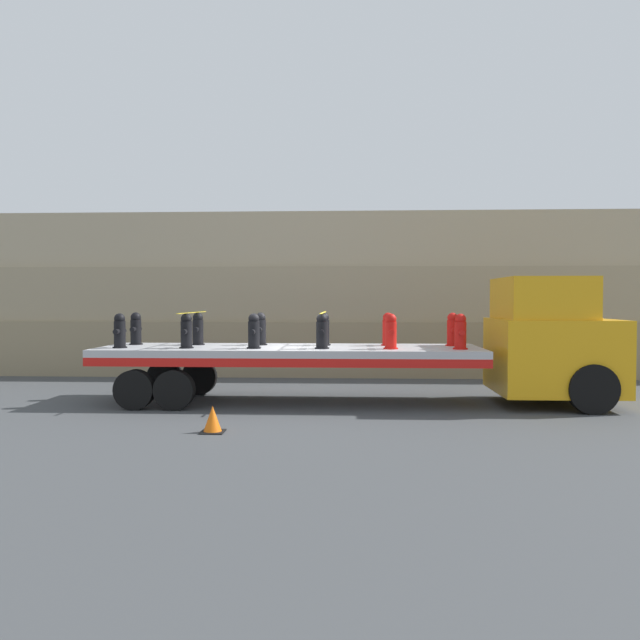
{
  "coord_description": "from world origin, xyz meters",
  "views": [
    {
      "loc": [
        1.49,
        -15.26,
        2.53
      ],
      "look_at": [
        0.74,
        0.0,
        2.04
      ],
      "focal_mm": 35.0,
      "sensor_mm": 36.0,
      "label": 1
    }
  ],
  "objects_px": {
    "truck_cab": "(555,342)",
    "fire_hydrant_black_far_3": "(324,329)",
    "flatbed_trailer": "(267,357)",
    "fire_hydrant_black_far_2": "(261,329)",
    "fire_hydrant_black_near_0": "(120,331)",
    "fire_hydrant_red_near_4": "(391,332)",
    "fire_hydrant_red_near_5": "(460,332)",
    "fire_hydrant_black_far_1": "(198,329)",
    "fire_hydrant_black_far_0": "(136,329)",
    "fire_hydrant_red_far_4": "(388,330)",
    "traffic_cone": "(213,420)",
    "fire_hydrant_black_near_1": "(186,331)",
    "fire_hydrant_black_near_3": "(322,332)",
    "fire_hydrant_black_near_2": "(254,331)",
    "fire_hydrant_red_far_5": "(452,330)"
  },
  "relations": [
    {
      "from": "fire_hydrant_black_far_2",
      "to": "flatbed_trailer",
      "type": "bearing_deg",
      "value": -66.95
    },
    {
      "from": "fire_hydrant_black_near_1",
      "to": "fire_hydrant_red_far_5",
      "type": "distance_m",
      "value": 6.59
    },
    {
      "from": "fire_hydrant_black_far_3",
      "to": "traffic_cone",
      "type": "height_order",
      "value": "fire_hydrant_black_far_3"
    },
    {
      "from": "truck_cab",
      "to": "fire_hydrant_red_near_5",
      "type": "distance_m",
      "value": 2.44
    },
    {
      "from": "flatbed_trailer",
      "to": "fire_hydrant_red_near_4",
      "type": "distance_m",
      "value": 3.13
    },
    {
      "from": "fire_hydrant_red_near_4",
      "to": "fire_hydrant_black_far_0",
      "type": "bearing_deg",
      "value": 170.13
    },
    {
      "from": "fire_hydrant_red_near_4",
      "to": "fire_hydrant_black_near_2",
      "type": "bearing_deg",
      "value": 180.0
    },
    {
      "from": "fire_hydrant_black_far_1",
      "to": "fire_hydrant_red_near_4",
      "type": "relative_size",
      "value": 1.0
    },
    {
      "from": "truck_cab",
      "to": "fire_hydrant_red_near_5",
      "type": "relative_size",
      "value": 3.67
    },
    {
      "from": "fire_hydrant_red_near_4",
      "to": "fire_hydrant_red_near_5",
      "type": "height_order",
      "value": "same"
    },
    {
      "from": "fire_hydrant_black_far_2",
      "to": "fire_hydrant_red_near_5",
      "type": "xyz_separation_m",
      "value": [
        4.87,
        -1.13,
        0.0
      ]
    },
    {
      "from": "fire_hydrant_black_near_1",
      "to": "fire_hydrant_black_far_1",
      "type": "relative_size",
      "value": 1.0
    },
    {
      "from": "fire_hydrant_red_near_4",
      "to": "fire_hydrant_red_far_5",
      "type": "bearing_deg",
      "value": 34.82
    },
    {
      "from": "fire_hydrant_black_near_2",
      "to": "fire_hydrant_red_near_4",
      "type": "height_order",
      "value": "same"
    },
    {
      "from": "flatbed_trailer",
      "to": "traffic_cone",
      "type": "bearing_deg",
      "value": -99.17
    },
    {
      "from": "fire_hydrant_black_far_0",
      "to": "fire_hydrant_black_near_1",
      "type": "relative_size",
      "value": 1.0
    },
    {
      "from": "flatbed_trailer",
      "to": "traffic_cone",
      "type": "height_order",
      "value": "flatbed_trailer"
    },
    {
      "from": "fire_hydrant_black_near_0",
      "to": "fire_hydrant_black_near_2",
      "type": "height_order",
      "value": "same"
    },
    {
      "from": "fire_hydrant_black_far_0",
      "to": "fire_hydrant_black_far_2",
      "type": "relative_size",
      "value": 1.0
    },
    {
      "from": "truck_cab",
      "to": "fire_hydrant_black_far_3",
      "type": "distance_m",
      "value": 5.64
    },
    {
      "from": "fire_hydrant_black_near_1",
      "to": "fire_hydrant_red_far_4",
      "type": "relative_size",
      "value": 1.0
    },
    {
      "from": "fire_hydrant_black_near_0",
      "to": "fire_hydrant_black_near_3",
      "type": "relative_size",
      "value": 1.0
    },
    {
      "from": "fire_hydrant_black_far_0",
      "to": "traffic_cone",
      "type": "relative_size",
      "value": 1.64
    },
    {
      "from": "fire_hydrant_black_far_1",
      "to": "traffic_cone",
      "type": "height_order",
      "value": "fire_hydrant_black_far_1"
    },
    {
      "from": "fire_hydrant_black_far_2",
      "to": "fire_hydrant_red_far_5",
      "type": "height_order",
      "value": "same"
    },
    {
      "from": "truck_cab",
      "to": "fire_hydrant_black_near_3",
      "type": "xyz_separation_m",
      "value": [
        -5.61,
        -0.56,
        0.26
      ]
    },
    {
      "from": "flatbed_trailer",
      "to": "fire_hydrant_black_near_0",
      "type": "relative_size",
      "value": 11.14
    },
    {
      "from": "fire_hydrant_black_far_2",
      "to": "traffic_cone",
      "type": "xyz_separation_m",
      "value": [
        -0.33,
        -4.11,
        -1.54
      ]
    },
    {
      "from": "fire_hydrant_black_far_0",
      "to": "fire_hydrant_red_near_5",
      "type": "xyz_separation_m",
      "value": [
        8.11,
        -1.13,
        0.0
      ]
    },
    {
      "from": "fire_hydrant_black_far_2",
      "to": "fire_hydrant_black_far_1",
      "type": "bearing_deg",
      "value": 180.0
    },
    {
      "from": "truck_cab",
      "to": "fire_hydrant_black_near_1",
      "type": "distance_m",
      "value": 8.88
    },
    {
      "from": "fire_hydrant_black_far_1",
      "to": "fire_hydrant_black_far_3",
      "type": "distance_m",
      "value": 3.25
    },
    {
      "from": "truck_cab",
      "to": "fire_hydrant_black_near_1",
      "type": "xyz_separation_m",
      "value": [
        -8.85,
        -0.56,
        0.26
      ]
    },
    {
      "from": "flatbed_trailer",
      "to": "fire_hydrant_black_far_0",
      "type": "relative_size",
      "value": 11.14
    },
    {
      "from": "traffic_cone",
      "to": "fire_hydrant_black_near_1",
      "type": "bearing_deg",
      "value": 113.42
    },
    {
      "from": "fire_hydrant_red_far_5",
      "to": "traffic_cone",
      "type": "height_order",
      "value": "fire_hydrant_red_far_5"
    },
    {
      "from": "fire_hydrant_red_far_5",
      "to": "traffic_cone",
      "type": "bearing_deg",
      "value": -141.69
    },
    {
      "from": "flatbed_trailer",
      "to": "fire_hydrant_red_near_5",
      "type": "height_order",
      "value": "fire_hydrant_red_near_5"
    },
    {
      "from": "truck_cab",
      "to": "fire_hydrant_red_far_4",
      "type": "height_order",
      "value": "truck_cab"
    },
    {
      "from": "fire_hydrant_black_far_3",
      "to": "fire_hydrant_red_far_4",
      "type": "distance_m",
      "value": 1.62
    },
    {
      "from": "fire_hydrant_black_near_1",
      "to": "truck_cab",
      "type": "bearing_deg",
      "value": 3.65
    },
    {
      "from": "fire_hydrant_black_near_0",
      "to": "fire_hydrant_red_near_4",
      "type": "height_order",
      "value": "same"
    },
    {
      "from": "fire_hydrant_black_near_2",
      "to": "fire_hydrant_red_far_5",
      "type": "bearing_deg",
      "value": 13.05
    },
    {
      "from": "fire_hydrant_black_near_0",
      "to": "truck_cab",
      "type": "bearing_deg",
      "value": 3.08
    },
    {
      "from": "fire_hydrant_black_far_0",
      "to": "fire_hydrant_red_near_5",
      "type": "height_order",
      "value": "same"
    },
    {
      "from": "flatbed_trailer",
      "to": "fire_hydrant_black_far_2",
      "type": "relative_size",
      "value": 11.14
    },
    {
      "from": "fire_hydrant_black_near_1",
      "to": "fire_hydrant_red_far_5",
      "type": "bearing_deg",
      "value": 9.87
    },
    {
      "from": "fire_hydrant_black_far_1",
      "to": "fire_hydrant_black_near_3",
      "type": "bearing_deg",
      "value": -19.18
    },
    {
      "from": "fire_hydrant_red_near_4",
      "to": "traffic_cone",
      "type": "relative_size",
      "value": 1.64
    },
    {
      "from": "truck_cab",
      "to": "fire_hydrant_black_far_2",
      "type": "relative_size",
      "value": 3.67
    }
  ]
}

